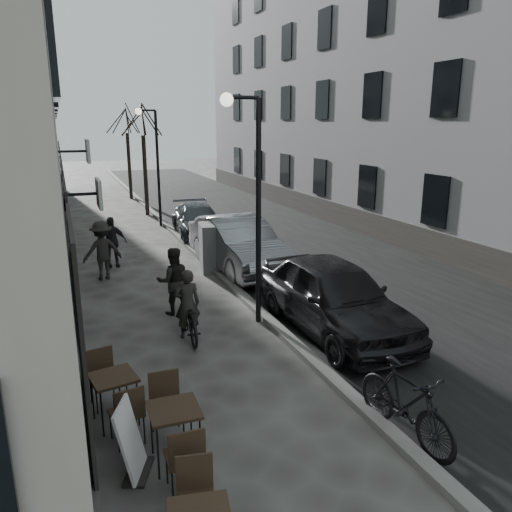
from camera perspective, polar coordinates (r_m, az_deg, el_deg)
ground at (r=7.29m, az=19.55°, el=-24.10°), size 120.00×120.00×0.00m
road at (r=22.06m, az=0.06°, el=3.25°), size 7.30×60.00×0.00m
kerb at (r=21.03m, az=-9.26°, el=2.62°), size 0.25×60.00×0.12m
building_right at (r=24.89m, az=12.86°, el=22.75°), size 4.00×35.00×16.00m
streetlamp_near at (r=10.90m, az=-0.57°, el=7.95°), size 0.90×0.28×5.09m
streetlamp_far at (r=22.49m, az=-11.65°, el=11.30°), size 0.90×0.28×5.09m
tree_near at (r=25.42m, az=-12.88°, el=15.02°), size 2.40×2.40×5.70m
tree_far at (r=31.36m, az=-14.60°, el=14.85°), size 2.40×2.40×5.70m
bistro_set_b at (r=7.20m, az=-9.24°, el=-18.97°), size 0.68×1.64×0.97m
bistro_set_c at (r=8.20m, az=-15.87°, el=-14.97°), size 0.75×1.63×0.93m
sign_board at (r=7.13m, az=-13.99°, el=-20.39°), size 0.56×0.67×1.03m
utility_cabinet at (r=15.55m, az=-5.34°, el=0.95°), size 0.68×1.05×1.48m
bicycle at (r=10.88m, az=-7.81°, el=-6.89°), size 0.71×1.80×0.93m
cyclist_rider at (r=10.78m, az=-7.87°, el=-5.43°), size 0.57×0.39×1.52m
pedestrian_near at (r=12.13m, az=-9.42°, el=-2.84°), size 0.85×0.68×1.65m
pedestrian_mid at (r=15.28m, az=-17.17°, el=0.60°), size 1.23×0.85×1.75m
pedestrian_far at (r=16.55m, az=-16.21°, el=1.55°), size 0.97×0.44×1.63m
car_near at (r=11.13m, az=8.89°, el=-4.54°), size 2.02×4.81×1.62m
car_mid at (r=15.67m, az=-2.05°, el=1.41°), size 2.03×5.06×1.63m
car_far at (r=20.55m, az=-6.66°, el=4.05°), size 2.12×4.46×1.26m
moped at (r=7.82m, az=16.72°, el=-15.80°), size 0.74×1.96×1.15m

